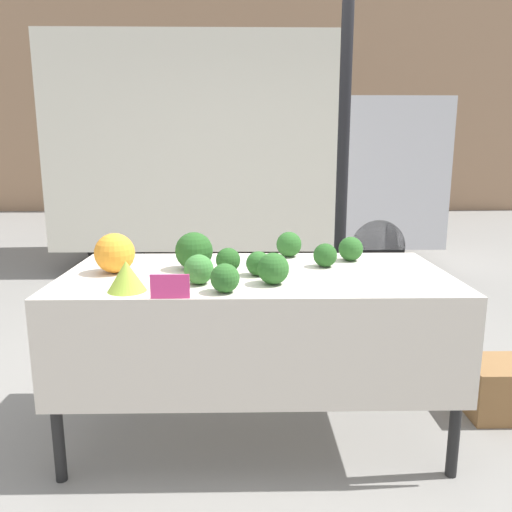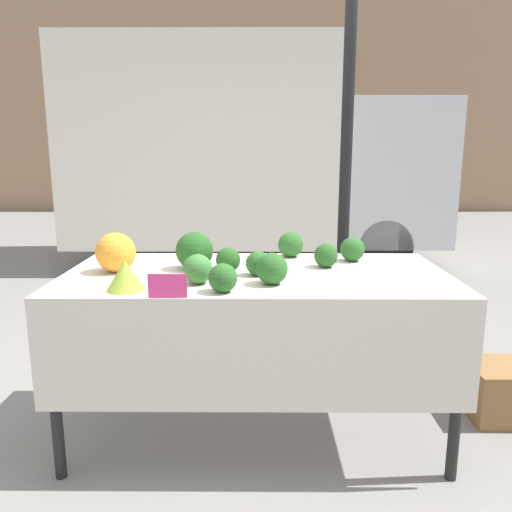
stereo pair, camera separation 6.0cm
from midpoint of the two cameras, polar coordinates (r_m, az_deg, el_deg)
ground_plane at (r=2.77m, az=0.66°, el=-19.19°), size 40.00×40.00×0.00m
building_facade at (r=12.58m, az=0.48°, el=20.26°), size 16.00×0.60×6.51m
tent_pole at (r=3.05m, az=10.72°, el=8.49°), size 0.07×0.07×2.52m
parked_truck at (r=6.61m, az=-1.14°, el=11.72°), size 4.63×1.92×2.71m
market_table at (r=2.40m, az=0.71°, el=-4.60°), size 1.86×0.91×0.85m
orange_cauliflower at (r=2.52m, az=-15.06°, el=0.42°), size 0.19×0.19×0.19m
romanesco_head at (r=2.17m, az=-13.95°, el=-2.14°), size 0.16×0.16×0.13m
broccoli_head_0 at (r=2.23m, az=-5.91°, el=-1.50°), size 0.13×0.13×0.13m
broccoli_head_1 at (r=2.78m, az=4.60°, el=1.32°), size 0.14×0.14×0.14m
broccoli_head_2 at (r=2.43m, az=-2.49°, el=-0.46°), size 0.12×0.12×0.12m
broccoli_head_3 at (r=2.50m, az=-6.36°, el=0.62°), size 0.19×0.19×0.19m
broccoli_head_4 at (r=2.72m, az=11.58°, el=0.76°), size 0.13×0.13×0.13m
broccoli_head_5 at (r=2.56m, az=8.67°, el=0.04°), size 0.12×0.12×0.12m
broccoli_head_6 at (r=2.21m, az=2.62°, el=-1.46°), size 0.14×0.14×0.14m
broccoli_head_7 at (r=2.36m, az=0.95°, el=-0.86°), size 0.12×0.12×0.12m
broccoli_head_8 at (r=2.08m, az=-2.99°, el=-2.52°), size 0.12×0.12×0.12m
price_sign at (r=2.03m, az=-9.25°, el=-3.39°), size 0.16×0.01×0.10m
produce_crate at (r=3.15m, az=27.34°, el=-13.54°), size 0.43×0.33×0.29m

